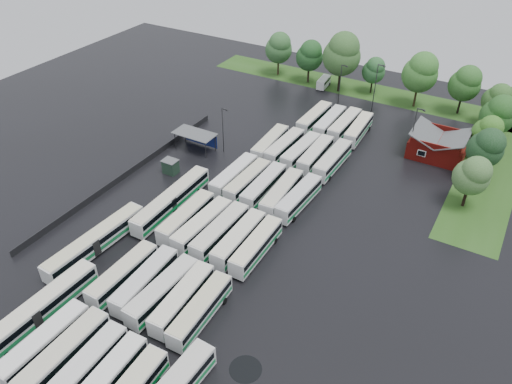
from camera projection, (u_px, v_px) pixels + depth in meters
The scene contains 58 objects.
ground at pixel (205, 241), 75.20m from camera, with size 160.00×160.00×0.00m, color black.
brick_building at pixel (438, 147), 94.47m from camera, with size 10.07×8.60×5.39m.
wash_shed at pixel (196, 135), 96.02m from camera, with size 8.20×4.20×3.58m.
utility_hut at pixel (171, 166), 89.94m from camera, with size 2.70×2.20×2.62m.
grass_strip_north at pixel (366, 91), 120.07m from camera, with size 80.00×10.00×0.01m, color #274F17.
grass_strip_east at pixel (491, 170), 91.48m from camera, with size 10.00×50.00×0.01m, color #274F17.
west_fence at pixel (128, 173), 89.56m from camera, with size 0.10×50.00×1.20m, color #2D2D30.
bus_r0c0 at pixel (44, 343), 57.82m from camera, with size 2.74×12.00×3.33m.
bus_r0c1 at pixel (64, 354), 56.56m from camera, with size 2.71×12.27×3.41m.
bus_r0c2 at pixel (84, 369), 55.04m from camera, with size 2.88×11.95×3.31m.
bus_r0c3 at pixel (105, 381), 53.81m from camera, with size 2.97×11.84×3.27m.
bus_r1c0 at pixel (123, 274), 67.02m from camera, with size 2.57×11.70×3.25m.
bus_r1c1 at pixel (145, 281), 66.01m from camera, with size 3.03×11.88×3.28m.
bus_r1c2 at pixel (163, 291), 64.48m from camera, with size 3.02×12.14×3.35m.
bus_r1c3 at pixel (182, 299), 63.44m from camera, with size 3.08×11.85×3.27m.
bus_r1c4 at pixel (200, 310), 61.97m from camera, with size 2.93×11.69×3.23m.
bus_r2c0 at pixel (186, 218), 76.95m from camera, with size 2.75×12.08×3.35m.
bus_r2c1 at pixel (202, 226), 75.34m from camera, with size 3.05×12.30×3.40m.
bus_r2c2 at pixel (220, 232), 74.15m from camera, with size 2.76×12.32×3.42m.
bus_r2c3 at pixel (239, 239), 72.87m from camera, with size 2.68×11.97×3.32m.
bus_r2c4 at pixel (256, 246), 71.64m from camera, with size 2.72×11.80×3.27m.
bus_r3c0 at pixel (234, 176), 86.53m from camera, with size 2.66×11.96×3.32m.
bus_r3c1 at pixel (248, 181), 85.24m from camera, with size 2.73×11.72×3.25m.
bus_r3c2 at pixel (264, 186), 83.91m from camera, with size 2.70×12.01×3.33m.
bus_r3c3 at pixel (282, 193), 82.24m from camera, with size 3.09×12.16×3.36m.
bus_r3c4 at pixel (299, 198), 81.21m from camera, with size 3.03×11.90×3.28m.
bus_r4c0 at pixel (270, 144), 95.72m from camera, with size 3.05×11.83×3.26m.
bus_r4c1 at pixel (284, 147), 94.73m from camera, with size 2.79×11.74×3.25m.
bus_r4c2 at pixel (301, 151), 93.37m from camera, with size 3.01×11.79×3.25m.
bus_r4c3 at pixel (316, 155), 92.29m from camera, with size 2.68×11.73×3.25m.
bus_r4c4 at pixel (333, 160), 90.68m from camera, with size 2.77×12.15×3.37m.
bus_r5c1 at pixel (314, 118), 104.23m from camera, with size 2.80×12.13×3.36m.
bus_r5c2 at pixel (330, 122), 102.87m from camera, with size 2.61×11.87×3.30m.
bus_r5c3 at pixel (344, 125), 101.75m from camera, with size 2.76×12.14×3.37m.
bus_r5c4 at pixel (358, 129), 100.40m from camera, with size 2.98×11.75×3.24m.
artic_bus_west_a at pixel (37, 312), 61.73m from camera, with size 2.99×17.70×3.27m.
artic_bus_west_b at pixel (172, 200), 80.71m from camera, with size 2.80×17.85×3.31m.
artic_bus_west_c at pixel (95, 242), 72.45m from camera, with size 3.35×17.61×3.25m.
minibus at pixel (324, 82), 121.11m from camera, with size 2.42×5.44×2.31m.
tree_north_0 at pixel (279, 47), 123.99m from camera, with size 6.73×6.73×11.14m.
tree_north_1 at pixel (310, 55), 120.14m from camera, with size 6.53×6.53×10.81m.
tree_north_2 at pixel (342, 53), 114.30m from camera, with size 8.77×8.77×14.52m.
tree_north_3 at pixel (374, 70), 115.76m from camera, with size 5.37×5.37×8.90m.
tree_north_4 at pixel (421, 72), 108.18m from camera, with size 7.75×7.75×12.84m.
tree_north_5 at pixel (466, 83), 105.91m from camera, with size 6.76×6.76×11.20m.
tree_east_0 at pixel (473, 175), 78.76m from camera, with size 5.85×5.83×9.65m.
tree_east_1 at pixel (487, 147), 85.07m from camera, with size 6.19×6.19×10.26m.
tree_east_2 at pixel (488, 131), 91.49m from camera, with size 5.42×5.42×8.98m.
tree_east_3 at pixel (499, 114), 94.34m from camera, with size 6.62×6.62×10.96m.
tree_east_4 at pixel (498, 99), 101.90m from camera, with size 5.78×5.78×9.57m.
lamp_post_ne at pixel (414, 129), 92.08m from camera, with size 1.54×0.30×10.00m.
lamp_post_nw at pixel (223, 127), 93.62m from camera, with size 1.43×0.28×9.26m.
lamp_post_back_w at pixel (341, 82), 110.61m from camera, with size 1.46×0.28×9.45m.
lamp_post_back_e at pixel (376, 85), 107.23m from camera, with size 1.68×0.33×10.93m.
puddle_0 at pixel (78, 322), 62.67m from camera, with size 3.64×3.64×0.01m, color black.
puddle_2 at pixel (185, 217), 80.04m from camera, with size 8.05×8.05×0.01m, color black.
puddle_3 at pixel (210, 253), 73.15m from camera, with size 3.48×3.48×0.01m, color black.
puddle_4 at pixel (246, 369), 57.11m from camera, with size 3.83×3.83×0.01m, color black.
Camera 1 is at (35.26, -45.39, 49.68)m, focal length 35.00 mm.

